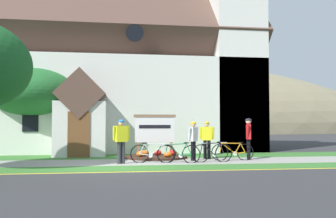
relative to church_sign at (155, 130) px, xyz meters
name	(u,v)px	position (x,y,z in m)	size (l,w,h in m)	color
ground	(116,157)	(-1.77, 0.24, -1.27)	(140.00, 140.00, 0.00)	#333335
sidewalk_slab	(140,162)	(-0.83, -1.99, -1.26)	(32.00, 2.56, 0.01)	#99968E
grass_verge	(144,168)	(-0.83, -4.08, -1.26)	(32.00, 1.62, 0.01)	#38722D
church_lawn	(136,156)	(-0.83, 0.65, -1.26)	(24.00, 2.73, 0.01)	#38722D
curb_paint_stripe	(146,172)	(-0.83, -5.05, -1.26)	(28.00, 0.16, 0.01)	yellow
church_building	(137,74)	(-0.46, 6.49, 3.46)	(15.04, 11.29, 12.99)	silver
church_sign	(155,130)	(0.00, 0.00, 0.00)	(1.94, 0.13, 1.96)	#7F6047
flower_bed	(156,156)	(0.01, -0.41, -1.19)	(2.80, 2.80, 0.34)	#382319
bicycle_yellow	(179,153)	(0.66, -2.56, -0.89)	(1.67, 0.53, 0.83)	black
bicycle_silver	(212,153)	(2.05, -2.49, -0.89)	(1.72, 0.22, 0.85)	black
bicycle_black	(233,152)	(3.08, -1.90, -0.90)	(1.78, 0.20, 0.79)	black
bicycle_red	(153,153)	(-0.33, -2.40, -0.89)	(1.77, 0.29, 0.82)	black
cyclist_in_white_jersey	(121,138)	(-1.58, -2.60, -0.27)	(0.64, 0.40, 1.70)	#2D2D33
cyclist_in_green_jersey	(249,135)	(3.87, -1.67, -0.21)	(0.36, 0.74, 1.78)	black
cyclist_in_blue_jersey	(193,138)	(1.42, -1.79, -0.32)	(0.49, 0.58, 1.63)	black
cyclist_in_red_jersey	(207,137)	(2.19, -1.04, -0.31)	(0.59, 0.44, 1.64)	black
roadside_conifer	(235,78)	(6.39, 7.66, 3.44)	(3.40, 3.40, 7.10)	#4C3823
yard_deciduous_tree	(35,93)	(-5.93, 2.90, 1.85)	(4.61, 4.61, 4.41)	#4C3823
distant_hill	(124,132)	(-0.14, 53.57, -1.27)	(105.21, 40.40, 26.84)	#847A5B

